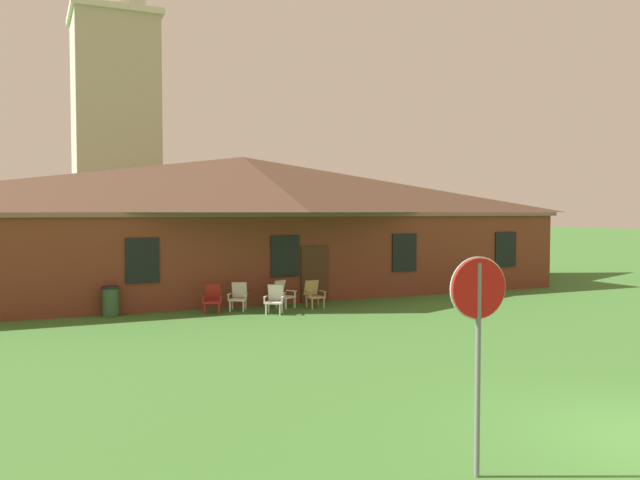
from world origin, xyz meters
TOP-DOWN VIEW (x-y plane):
  - brick_building at (0.00, 20.46)m, footprint 26.42×10.40m
  - dome_tower at (-3.58, 34.80)m, footprint 5.18×5.18m
  - stop_sign at (-3.33, 0.14)m, footprint 0.80×0.12m
  - lawn_chair_by_porch at (-2.95, 14.54)m, footprint 0.76×0.81m
  - lawn_chair_near_door at (-2.00, 14.71)m, footprint 0.82×0.85m
  - lawn_chair_left_end at (-1.11, 13.54)m, footprint 0.83×0.86m
  - lawn_chair_middle at (-0.38, 14.69)m, footprint 0.81×0.85m
  - lawn_chair_right_end at (0.60, 14.23)m, footprint 0.66×0.69m
  - trash_bin at (-6.14, 15.17)m, footprint 0.56×0.56m

SIDE VIEW (x-z plane):
  - trash_bin at x=-6.14m, z-range 0.01..0.99m
  - lawn_chair_by_porch at x=-2.95m, z-range 0.02..0.98m
  - lawn_chair_near_door at x=-2.00m, z-range 0.02..0.98m
  - lawn_chair_left_end at x=-1.11m, z-range 0.02..0.98m
  - lawn_chair_middle at x=-0.38m, z-range 0.02..0.98m
  - lawn_chair_right_end at x=0.60m, z-range 0.02..0.98m
  - stop_sign at x=-3.33m, z-range 0.60..3.42m
  - brick_building at x=0.00m, z-range 0.05..5.81m
  - dome_tower at x=-3.58m, z-range -0.83..20.23m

